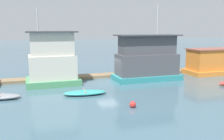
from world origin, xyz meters
TOP-DOWN VIEW (x-y plane):
  - ground_plane at (0.00, 0.00)m, footprint 200.00×200.00m
  - dock_walkway at (0.00, 2.66)m, footprint 42.40×1.78m
  - houseboat_green at (-5.99, 0.46)m, footprint 5.35×3.96m
  - houseboat_teal at (4.29, -0.51)m, footprint 7.46×3.35m
  - houseboat_orange at (14.09, 0.26)m, footprint 7.15×3.55m
  - dinghy_grey at (-10.53, -3.99)m, footprint 3.20×1.78m
  - dinghy_teal at (-3.72, -4.74)m, footprint 3.87×1.79m
  - mooring_post_centre at (14.00, 1.52)m, footprint 0.23×0.23m
  - mooring_post_near_left at (6.50, 1.52)m, footprint 0.32×0.32m
  - mooring_post_far_right at (11.50, 1.52)m, footprint 0.21×0.21m
  - buoy_red at (-1.15, -9.37)m, footprint 0.48×0.48m

SIDE VIEW (x-z plane):
  - ground_plane at x=0.00m, z-range 0.00..0.00m
  - dock_walkway at x=0.00m, z-range 0.00..0.30m
  - dinghy_teal at x=-3.72m, z-range 0.00..0.38m
  - dinghy_grey at x=-10.53m, z-range 0.00..0.43m
  - buoy_red at x=-1.15m, z-range 0.00..0.48m
  - mooring_post_centre at x=14.00m, z-range 0.00..1.26m
  - mooring_post_near_left at x=6.50m, z-range 0.00..1.60m
  - mooring_post_far_right at x=11.50m, z-range 0.00..1.86m
  - houseboat_orange at x=14.09m, z-range -0.07..3.14m
  - houseboat_teal at x=4.29m, z-range -1.89..6.41m
  - houseboat_green at x=-5.99m, z-range -1.38..6.35m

